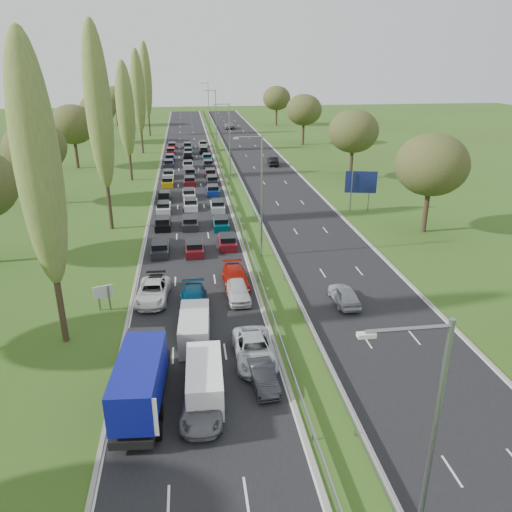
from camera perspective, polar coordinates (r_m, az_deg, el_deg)
ground at (r=85.34m, az=-3.06°, el=9.15°), size 260.00×260.00×0.00m
near_carriageway at (r=87.50m, az=-7.67°, el=9.30°), size 10.50×215.00×0.04m
far_carriageway at (r=88.56m, az=1.21°, el=9.63°), size 10.50×215.00×0.04m
central_reservation at (r=87.66m, az=-3.21°, el=9.85°), size 2.36×215.00×0.32m
lamp_columns at (r=82.27m, az=-3.02°, el=12.93°), size 0.18×140.18×12.00m
poplar_row at (r=72.03m, az=-15.71°, el=16.06°), size 2.80×127.80×22.44m
woodland_left at (r=69.36m, az=-24.62°, el=10.79°), size 8.00×166.00×11.10m
woodland_right at (r=75.29m, az=13.10°, el=12.89°), size 8.00×153.00×11.10m
traffic_queue_fill at (r=82.35m, az=-7.63°, el=8.84°), size 8.99×69.22×0.80m
near_car_2 at (r=41.66m, az=-11.71°, el=-4.02°), size 2.94×5.60×1.50m
near_car_3 at (r=42.27m, az=-11.52°, el=-3.71°), size 2.07×4.81×1.38m
near_car_6 at (r=28.95m, az=-6.16°, el=-16.47°), size 2.72×5.17×1.39m
near_car_7 at (r=39.62m, az=-7.10°, el=-5.09°), size 2.15×5.29×1.53m
near_car_9 at (r=30.98m, az=0.76°, el=-13.52°), size 1.73×4.10×1.31m
near_car_10 at (r=33.15m, az=-0.21°, el=-10.68°), size 2.58×5.54×1.54m
near_car_11 at (r=43.37m, az=-2.34°, el=-2.49°), size 2.23×5.23×1.50m
near_car_12 at (r=41.04m, az=-2.09°, el=-3.94°), size 1.90×4.53×1.53m
far_car_0 at (r=40.96m, az=10.06°, el=-4.37°), size 1.81×4.39×1.49m
far_car_1 at (r=93.81m, az=1.93°, el=10.82°), size 1.92×4.88×1.58m
far_car_2 at (r=144.48m, az=-3.09°, el=14.65°), size 2.68×5.78×1.60m
blue_lorry at (r=29.51m, az=-12.96°, el=-13.40°), size 2.32×8.34×3.52m
white_van_front at (r=30.28m, az=-5.92°, el=-13.64°), size 2.06×5.25×2.11m
white_van_rear at (r=35.44m, az=-7.05°, el=-8.04°), size 2.01×5.12×2.06m
info_sign at (r=40.78m, az=-17.02°, el=-4.22°), size 1.45×0.58×2.10m
direction_sign at (r=65.62m, az=11.89°, el=8.07°), size 3.92×1.00×5.20m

